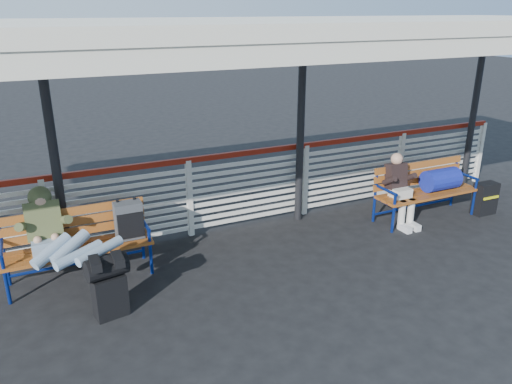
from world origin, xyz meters
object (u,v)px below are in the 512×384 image
bench_left (95,232)px  traveler_man (66,243)px  luggage_stack (109,284)px  companion_person (400,189)px  bench_right (433,182)px  suitcase_side (485,198)px

bench_left → traveler_man: traveler_man is taller
luggage_stack → traveler_man: size_ratio=0.46×
companion_person → traveler_man: bearing=179.9°
bench_right → suitcase_side: bench_right is taller
luggage_stack → bench_right: (5.34, 0.68, 0.20)m
bench_left → bench_right: bench_left is taller
luggage_stack → suitcase_side: 6.27m
companion_person → suitcase_side: bearing=-10.5°
luggage_stack → bench_right: 5.39m
luggage_stack → bench_right: size_ratio=0.41×
companion_person → luggage_stack: bearing=-171.7°
luggage_stack → companion_person: companion_person is taller
bench_left → luggage_stack: bearing=-91.7°
bench_right → suitcase_side: (0.91, -0.30, -0.33)m
traveler_man → suitcase_side: bearing=-2.7°
luggage_stack → companion_person: size_ratio=0.65×
bench_right → traveler_man: (-5.69, 0.01, 0.07)m
bench_right → bench_left: bearing=176.2°
traveler_man → suitcase_side: (6.60, -0.31, -0.40)m
bench_right → companion_person: companion_person is taller
luggage_stack → traveler_man: 0.81m
bench_left → traveler_man: (-0.38, -0.34, 0.07)m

